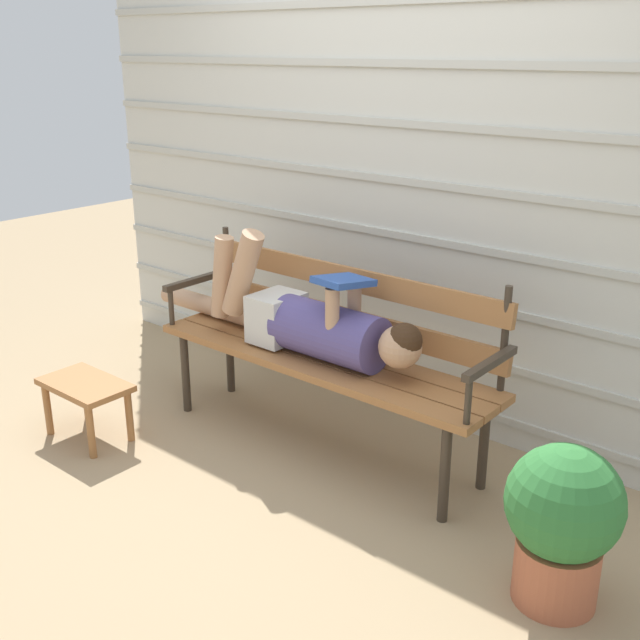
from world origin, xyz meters
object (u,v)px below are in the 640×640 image
at_px(footstool, 86,392).
at_px(reclining_person, 307,321).
at_px(park_bench, 329,342).
at_px(potted_plant, 562,519).

bearing_deg(footstool, reclining_person, 38.15).
xyz_separation_m(reclining_person, footstool, (-0.86, -0.67, -0.38)).
xyz_separation_m(park_bench, footstool, (-0.94, -0.74, -0.28)).
bearing_deg(reclining_person, potted_plant, -12.72).
height_order(reclining_person, footstool, reclining_person).
relative_size(park_bench, reclining_person, 1.05).
height_order(reclining_person, potted_plant, reclining_person).
bearing_deg(park_bench, reclining_person, -140.91).
height_order(park_bench, reclining_person, reclining_person).
bearing_deg(footstool, potted_plant, 8.72).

